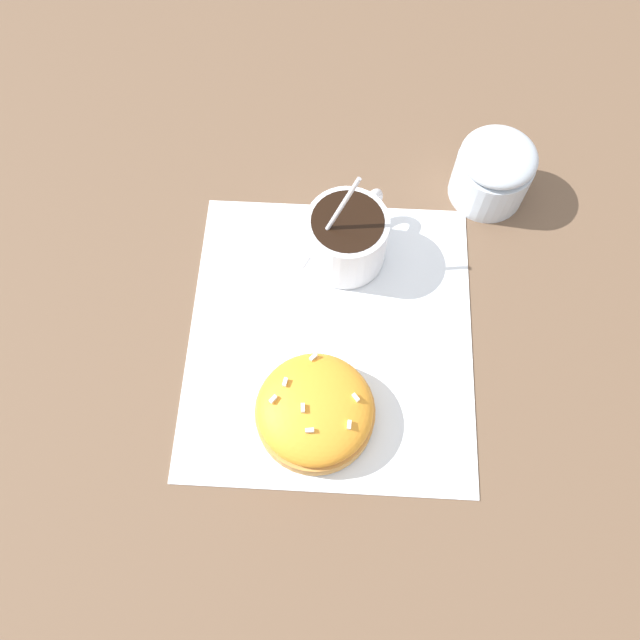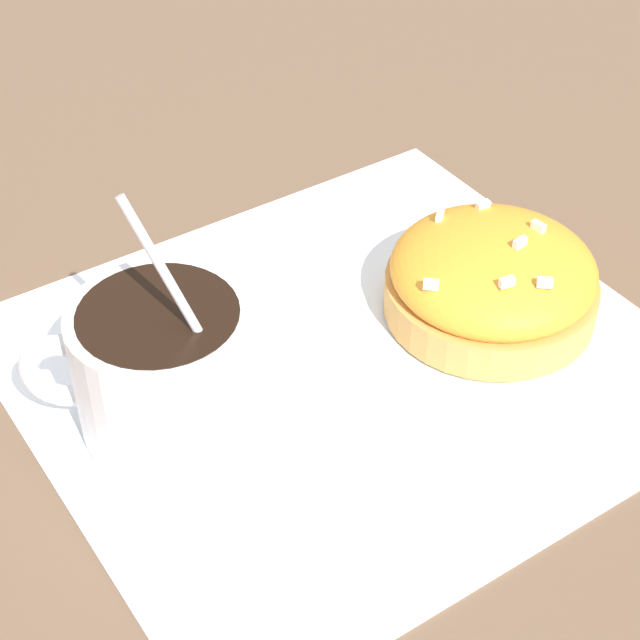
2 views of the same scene
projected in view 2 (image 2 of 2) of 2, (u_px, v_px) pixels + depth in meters
ground_plane at (345, 364)px, 0.50m from camera, size 3.00×3.00×0.00m
paper_napkin at (345, 361)px, 0.50m from camera, size 0.32×0.30×0.00m
coffee_cup at (163, 368)px, 0.44m from camera, size 0.10×0.08×0.12m
frosted_pastry at (496, 283)px, 0.51m from camera, size 0.10×0.10×0.05m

